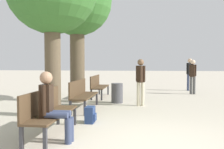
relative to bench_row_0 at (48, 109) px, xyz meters
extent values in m
plane|color=beige|center=(1.94, -0.22, -0.53)|extent=(80.00, 80.00, 0.00)
cube|color=#4C3823|center=(0.10, 0.00, -0.09)|extent=(0.50, 1.87, 0.04)
cube|color=#4C3823|center=(-0.13, 0.00, 0.16)|extent=(0.04, 1.87, 0.46)
cube|color=#38383D|center=(0.30, -0.89, -0.32)|extent=(0.06, 0.06, 0.41)
cube|color=#38383D|center=(0.30, 0.89, -0.32)|extent=(0.06, 0.06, 0.41)
cube|color=#38383D|center=(-0.10, -0.89, -0.32)|extent=(0.06, 0.06, 0.41)
cube|color=#38383D|center=(-0.10, 0.89, -0.32)|extent=(0.06, 0.06, 0.41)
cube|color=#4C3823|center=(0.10, 2.80, -0.09)|extent=(0.50, 1.87, 0.04)
cube|color=#4C3823|center=(-0.13, 2.80, 0.16)|extent=(0.04, 1.87, 0.46)
cube|color=#38383D|center=(0.30, 1.90, -0.32)|extent=(0.06, 0.06, 0.41)
cube|color=#38383D|center=(0.30, 3.69, -0.32)|extent=(0.06, 0.06, 0.41)
cube|color=#38383D|center=(-0.10, 1.90, -0.32)|extent=(0.06, 0.06, 0.41)
cube|color=#38383D|center=(-0.10, 3.69, -0.32)|extent=(0.06, 0.06, 0.41)
cube|color=#4C3823|center=(0.10, 5.59, -0.09)|extent=(0.50, 1.87, 0.04)
cube|color=#4C3823|center=(-0.13, 5.59, 0.16)|extent=(0.04, 1.87, 0.46)
cube|color=#38383D|center=(0.30, 4.70, -0.32)|extent=(0.06, 0.06, 0.41)
cube|color=#38383D|center=(0.30, 6.48, -0.32)|extent=(0.06, 0.06, 0.41)
cube|color=#38383D|center=(-0.10, 4.70, -0.32)|extent=(0.06, 0.06, 0.41)
cube|color=#38383D|center=(-0.10, 6.48, -0.32)|extent=(0.06, 0.06, 0.41)
cylinder|color=brown|center=(-0.53, 1.74, 0.86)|extent=(0.42, 0.42, 2.78)
cylinder|color=brown|center=(-0.53, 4.28, 0.99)|extent=(0.54, 0.54, 3.02)
sphere|color=#38702D|center=(-0.53, 4.28, 3.21)|extent=(2.57, 2.57, 2.57)
cylinder|color=#384260|center=(0.34, -0.45, -0.01)|extent=(0.43, 0.12, 0.12)
cylinder|color=#384260|center=(0.55, -0.45, -0.30)|extent=(0.12, 0.12, 0.45)
cylinder|color=#384260|center=(0.34, -0.30, -0.01)|extent=(0.43, 0.12, 0.12)
cylinder|color=#384260|center=(0.55, -0.30, -0.30)|extent=(0.12, 0.12, 0.45)
cube|color=black|center=(0.13, -0.37, 0.23)|extent=(0.20, 0.23, 0.61)
cylinder|color=black|center=(0.13, -0.50, 0.26)|extent=(0.09, 0.09, 0.55)
cylinder|color=black|center=(0.13, -0.24, 0.26)|extent=(0.09, 0.09, 0.55)
sphere|color=#A37A5B|center=(0.13, -0.37, 0.66)|extent=(0.23, 0.23, 0.23)
cube|color=navy|center=(0.61, 1.14, -0.33)|extent=(0.20, 0.35, 0.39)
cube|color=navy|center=(0.73, 1.14, -0.39)|extent=(0.04, 0.24, 0.17)
cylinder|color=beige|center=(1.73, 3.70, -0.13)|extent=(0.12, 0.12, 0.79)
cylinder|color=beige|center=(1.87, 3.70, -0.13)|extent=(0.12, 0.12, 0.79)
cube|color=black|center=(1.80, 3.70, 0.55)|extent=(0.28, 0.28, 0.56)
cylinder|color=black|center=(1.68, 3.70, 0.56)|extent=(0.08, 0.08, 0.53)
cylinder|color=black|center=(1.92, 3.70, 0.56)|extent=(0.08, 0.08, 0.53)
sphere|color=brown|center=(1.80, 3.70, 0.94)|extent=(0.21, 0.21, 0.21)
cylinder|color=#4C4C4C|center=(4.09, 7.11, -0.13)|extent=(0.12, 0.12, 0.80)
cylinder|color=#4C4C4C|center=(4.23, 7.11, -0.13)|extent=(0.12, 0.12, 0.80)
cube|color=black|center=(4.16, 7.11, 0.56)|extent=(0.25, 0.27, 0.57)
cylinder|color=black|center=(4.04, 7.11, 0.57)|extent=(0.08, 0.08, 0.54)
cylinder|color=black|center=(4.28, 7.11, 0.57)|extent=(0.08, 0.08, 0.54)
sphere|color=beige|center=(4.16, 7.11, 0.95)|extent=(0.22, 0.22, 0.22)
cylinder|color=#384260|center=(4.21, 8.58, -0.10)|extent=(0.12, 0.12, 0.84)
cylinder|color=#384260|center=(4.36, 8.58, -0.10)|extent=(0.12, 0.12, 0.84)
cube|color=black|center=(4.29, 8.58, 0.62)|extent=(0.27, 0.25, 0.60)
cylinder|color=black|center=(4.16, 8.58, 0.63)|extent=(0.09, 0.09, 0.57)
cylinder|color=black|center=(4.41, 8.58, 0.63)|extent=(0.09, 0.09, 0.57)
sphere|color=tan|center=(4.29, 8.58, 1.03)|extent=(0.23, 0.23, 0.23)
cylinder|color=#4C4C51|center=(0.95, 4.20, -0.17)|extent=(0.42, 0.42, 0.71)
camera|label=1|loc=(1.88, -4.72, 0.93)|focal=40.00mm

